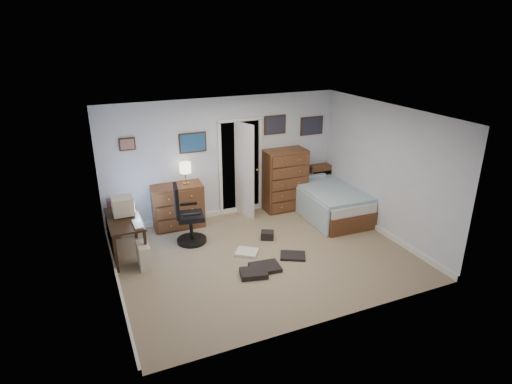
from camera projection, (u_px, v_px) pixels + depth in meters
floor at (264, 256)px, 7.58m from camera, size 5.00×4.00×0.02m
computer_desk at (120, 228)px, 7.40m from camera, size 0.56×1.21×0.69m
crt_monitor at (123, 206)px, 7.45m from camera, size 0.36×0.34×0.33m
keyboard at (138, 224)px, 7.14m from camera, size 0.14×0.37×0.02m
pc_tower at (144, 255)px, 7.15m from camera, size 0.19×0.39×0.42m
office_chair at (187, 221)px, 7.88m from camera, size 0.63×0.63×1.14m
media_stack at (114, 219)px, 8.08m from camera, size 0.17×0.17×0.79m
low_dresser at (178, 206)px, 8.53m from camera, size 1.02×0.56×0.89m
table_lamp at (185, 169)px, 8.33m from camera, size 0.23×0.23×0.43m
doorway at (235, 164)px, 9.29m from camera, size 0.96×1.12×2.05m
tall_dresser at (284, 180)px, 9.31m from camera, size 0.93×0.56×1.34m
headboard_bookcase at (328, 180)px, 9.93m from camera, size 0.95×0.29×0.85m
bed at (327, 200)px, 9.15m from camera, size 1.20×2.14×0.69m
wall_posters at (250, 132)px, 8.85m from camera, size 4.38×0.04×0.60m
floor_clutter at (264, 259)px, 7.37m from camera, size 1.39×1.44×0.15m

